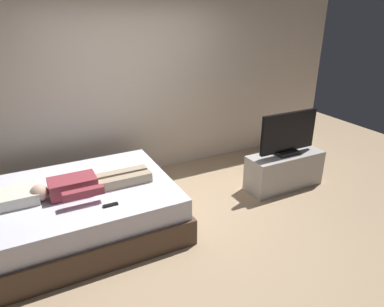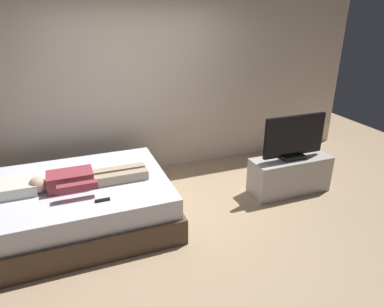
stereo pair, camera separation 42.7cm
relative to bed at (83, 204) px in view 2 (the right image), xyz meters
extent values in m
plane|color=tan|center=(0.97, -0.50, -0.26)|extent=(10.00, 10.00, 0.00)
cube|color=beige|center=(1.37, 1.23, 1.14)|extent=(6.40, 0.10, 2.80)
cube|color=brown|center=(0.00, 0.00, -0.11)|extent=(1.99, 1.61, 0.30)
cube|color=white|center=(0.00, 0.00, 0.16)|extent=(1.91, 1.53, 0.24)
cube|color=silver|center=(-0.67, 0.00, 0.34)|extent=(0.48, 0.34, 0.12)
cube|color=#993842|center=(-0.10, -0.08, 0.37)|extent=(0.48, 0.28, 0.18)
sphere|color=beige|center=(-0.43, -0.08, 0.37)|extent=(0.18, 0.18, 0.18)
cube|color=tan|center=(0.44, -0.16, 0.33)|extent=(0.60, 0.11, 0.11)
cube|color=tan|center=(0.44, 0.00, 0.33)|extent=(0.60, 0.11, 0.11)
cube|color=#993842|center=(-0.04, -0.36, 0.41)|extent=(0.40, 0.08, 0.08)
cube|color=black|center=(0.18, -0.50, 0.29)|extent=(0.15, 0.04, 0.02)
cube|color=#B7B2AD|center=(2.69, -0.20, -0.01)|extent=(1.10, 0.40, 0.50)
cube|color=black|center=(2.69, -0.20, 0.26)|extent=(0.32, 0.20, 0.05)
cube|color=black|center=(2.69, -0.20, 0.56)|extent=(0.88, 0.05, 0.54)
camera|label=1|loc=(-0.45, -3.50, 2.10)|focal=32.38mm
camera|label=2|loc=(-0.06, -3.67, 2.10)|focal=32.38mm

